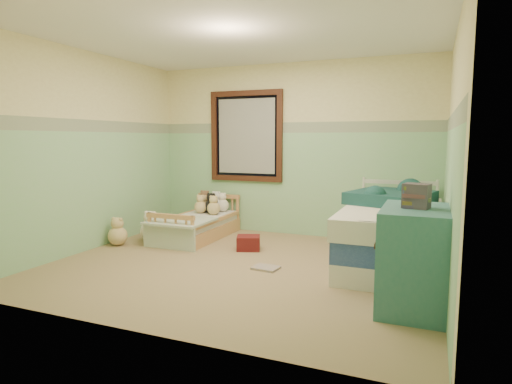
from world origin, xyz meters
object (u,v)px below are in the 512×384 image
at_px(dresser, 414,258).
at_px(floor_book, 266,268).
at_px(plush_floor_tan, 118,236).
at_px(toddler_bed_frame, 197,231).
at_px(twin_bed_frame, 391,256).
at_px(plush_floor_cream, 151,231).
at_px(red_pillow, 248,243).

distance_m(dresser, floor_book, 1.67).
bearing_deg(plush_floor_tan, floor_book, -6.19).
distance_m(toddler_bed_frame, twin_bed_frame, 2.73).
bearing_deg(dresser, floor_book, 160.92).
bearing_deg(dresser, twin_bed_frame, 102.97).
xyz_separation_m(plush_floor_cream, dresser, (3.46, -1.12, 0.28)).
relative_size(plush_floor_tan, twin_bed_frame, 0.13).
bearing_deg(plush_floor_cream, toddler_bed_frame, 43.64).
xyz_separation_m(plush_floor_cream, plush_floor_tan, (-0.27, -0.36, -0.02)).
distance_m(plush_floor_cream, red_pillow, 1.44).
bearing_deg(floor_book, dresser, -12.59).
xyz_separation_m(toddler_bed_frame, plush_floor_tan, (-0.75, -0.81, 0.04)).
xyz_separation_m(dresser, floor_book, (-1.52, 0.53, -0.41)).
bearing_deg(twin_bed_frame, dresser, -77.03).
distance_m(toddler_bed_frame, plush_floor_tan, 1.10).
xyz_separation_m(twin_bed_frame, red_pillow, (-1.75, 0.02, -0.02)).
bearing_deg(dresser, plush_floor_tan, 168.39).
bearing_deg(red_pillow, floor_book, -53.77).
bearing_deg(twin_bed_frame, toddler_bed_frame, 171.94).
xyz_separation_m(plush_floor_cream, red_pillow, (1.43, 0.09, -0.05)).
bearing_deg(toddler_bed_frame, plush_floor_cream, -136.36).
xyz_separation_m(red_pillow, floor_book, (0.50, -0.68, -0.08)).
relative_size(toddler_bed_frame, plush_floor_tan, 5.57).
bearing_deg(plush_floor_cream, dresser, -17.99).
xyz_separation_m(twin_bed_frame, floor_book, (-1.25, -0.67, -0.10)).
relative_size(dresser, floor_book, 3.09).
bearing_deg(red_pillow, toddler_bed_frame, 159.03).
bearing_deg(twin_bed_frame, floor_book, -151.95).
xyz_separation_m(plush_floor_tan, dresser, (3.73, -0.77, 0.30)).
height_order(plush_floor_tan, twin_bed_frame, plush_floor_tan).
bearing_deg(plush_floor_tan, dresser, -11.61).
height_order(dresser, red_pillow, dresser).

